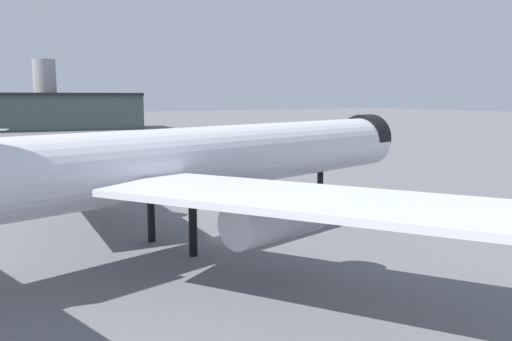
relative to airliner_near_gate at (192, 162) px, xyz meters
The scene contains 4 objects.
ground 8.93m from the airliner_near_gate, ahead, with size 900.00×900.00×0.00m, color slate.
airliner_near_gate is the anchor object (origin of this frame).
baggage_tug_wing 40.47m from the airliner_near_gate, 55.27° to the left, with size 3.47×3.34×1.85m.
baggage_cart_trailing 41.12m from the airliner_near_gate, 90.41° to the left, with size 2.43×2.73×1.82m.
Camera 1 is at (-23.58, -45.71, 14.39)m, focal length 36.40 mm.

